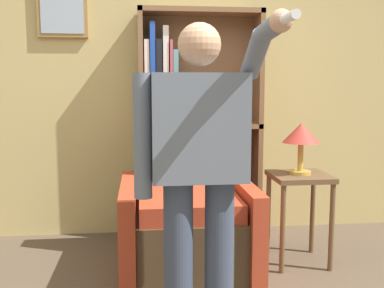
{
  "coord_description": "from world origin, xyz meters",
  "views": [
    {
      "loc": [
        -0.31,
        -1.9,
        1.3
      ],
      "look_at": [
        -0.01,
        0.66,
        0.96
      ],
      "focal_mm": 42.0,
      "sensor_mm": 36.0,
      "label": 1
    }
  ],
  "objects_px": {
    "table_lamp": "(301,136)",
    "armchair": "(186,217)",
    "bookcase": "(185,132)",
    "person_standing": "(199,162)",
    "side_table": "(299,192)"
  },
  "relations": [
    {
      "from": "table_lamp",
      "to": "armchair",
      "type": "bearing_deg",
      "value": -176.05
    },
    {
      "from": "armchair",
      "to": "side_table",
      "type": "relative_size",
      "value": 1.93
    },
    {
      "from": "armchair",
      "to": "table_lamp",
      "type": "bearing_deg",
      "value": 3.95
    },
    {
      "from": "side_table",
      "to": "armchair",
      "type": "bearing_deg",
      "value": -176.05
    },
    {
      "from": "armchair",
      "to": "bookcase",
      "type": "bearing_deg",
      "value": 84.63
    },
    {
      "from": "person_standing",
      "to": "side_table",
      "type": "bearing_deg",
      "value": 46.47
    },
    {
      "from": "bookcase",
      "to": "armchair",
      "type": "bearing_deg",
      "value": -95.37
    },
    {
      "from": "bookcase",
      "to": "armchair",
      "type": "distance_m",
      "value": 0.92
    },
    {
      "from": "bookcase",
      "to": "side_table",
      "type": "height_order",
      "value": "bookcase"
    },
    {
      "from": "side_table",
      "to": "table_lamp",
      "type": "bearing_deg",
      "value": 80.54
    },
    {
      "from": "armchair",
      "to": "person_standing",
      "type": "xyz_separation_m",
      "value": [
        -0.02,
        -0.84,
        0.53
      ]
    },
    {
      "from": "bookcase",
      "to": "person_standing",
      "type": "xyz_separation_m",
      "value": [
        -0.09,
        -1.6,
        0.01
      ]
    },
    {
      "from": "bookcase",
      "to": "table_lamp",
      "type": "bearing_deg",
      "value": -42.44
    },
    {
      "from": "bookcase",
      "to": "person_standing",
      "type": "distance_m",
      "value": 1.6
    },
    {
      "from": "person_standing",
      "to": "bookcase",
      "type": "bearing_deg",
      "value": 86.85
    }
  ]
}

